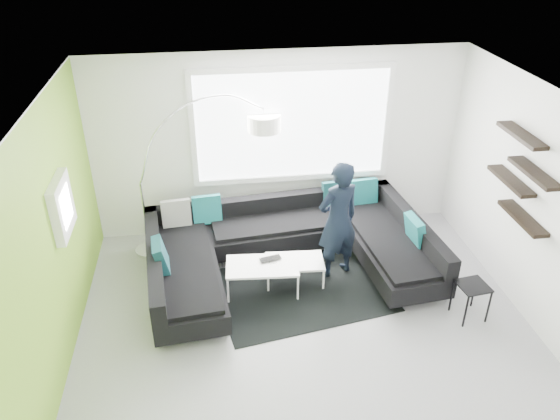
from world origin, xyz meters
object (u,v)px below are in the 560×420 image
Objects in this scene: sectional_sofa at (290,253)px; arc_lamp at (140,184)px; laptop at (271,261)px; person at (338,220)px; side_table at (470,301)px; coffee_table at (279,273)px.

sectional_sofa is 1.76× the size of arc_lamp.
arc_lamp is at bearing 134.56° from laptop.
sectional_sofa is at bearing 26.16° from laptop.
side_table is at bearing 120.80° from person.
laptop is (-0.28, -0.23, 0.05)m from sectional_sofa.
laptop is (-0.10, 0.01, 0.21)m from coffee_table.
arc_lamp is (-1.98, 0.85, 0.77)m from sectional_sofa.
sectional_sofa is 2.40m from side_table.
side_table is at bearing -35.42° from sectional_sofa.
coffee_table is 1.07m from person.
person reaches higher than laptop.
arc_lamp is 1.34× the size of person.
laptop is at bearing -9.47° from person.
arc_lamp is at bearing 153.05° from coffee_table.
person reaches higher than side_table.
arc_lamp is 4.67× the size of side_table.
arc_lamp is at bearing 153.24° from side_table.
sectional_sofa reaches higher than side_table.
coffee_table is 2.52× the size of side_table.
coffee_table is at bearing -17.58° from laptop.
sectional_sofa reaches higher than laptop.
person is (-1.44, 1.15, 0.60)m from side_table.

